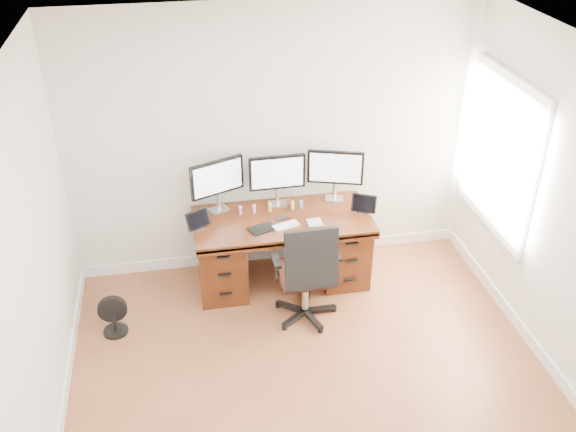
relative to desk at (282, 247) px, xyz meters
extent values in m
plane|color=brown|center=(0.00, -1.83, -0.40)|extent=(4.50, 4.50, 0.00)
cube|color=silver|center=(0.00, 0.42, 0.95)|extent=(4.00, 0.10, 2.70)
cube|color=white|center=(1.97, -0.33, 1.00)|extent=(0.04, 1.30, 1.50)
cube|color=white|center=(1.95, -0.33, 1.00)|extent=(0.01, 1.15, 1.35)
cube|color=#451F0D|center=(0.00, -0.03, 0.32)|extent=(1.70, 0.80, 0.05)
cube|color=#451F0D|center=(-0.60, 0.00, -0.05)|extent=(0.45, 0.70, 0.70)
cube|color=#451F0D|center=(0.60, 0.00, -0.05)|extent=(0.45, 0.70, 0.70)
cube|color=black|center=(0.00, 0.27, 0.10)|extent=(0.74, 0.03, 0.40)
cylinder|color=black|center=(0.11, -0.59, -0.36)|extent=(0.57, 0.57, 0.08)
cylinder|color=silver|center=(0.11, -0.59, -0.12)|extent=(0.06, 0.06, 0.40)
cube|color=black|center=(0.11, -0.59, 0.08)|extent=(0.49, 0.47, 0.07)
cube|color=black|center=(0.12, -0.81, 0.39)|extent=(0.47, 0.06, 0.56)
cube|color=black|center=(-0.16, -0.59, 0.27)|extent=(0.06, 0.24, 0.03)
cube|color=black|center=(0.39, -0.59, 0.27)|extent=(0.06, 0.24, 0.03)
cylinder|color=black|center=(-1.63, -0.51, -0.39)|extent=(0.22, 0.22, 0.03)
cylinder|color=black|center=(-1.63, -0.51, -0.28)|extent=(0.04, 0.04, 0.19)
cylinder|color=black|center=(-1.63, -0.51, -0.15)|extent=(0.26, 0.07, 0.26)
cube|color=silver|center=(-0.58, 0.24, 0.35)|extent=(0.22, 0.20, 0.01)
cylinder|color=silver|center=(-0.58, 0.24, 0.44)|extent=(0.04, 0.04, 0.18)
cube|color=black|center=(-0.58, 0.24, 0.70)|extent=(0.52, 0.24, 0.35)
cube|color=white|center=(-0.57, 0.22, 0.70)|extent=(0.46, 0.19, 0.30)
cube|color=silver|center=(0.00, 0.24, 0.35)|extent=(0.18, 0.14, 0.01)
cylinder|color=silver|center=(0.00, 0.24, 0.44)|extent=(0.04, 0.04, 0.18)
cube|color=black|center=(0.00, 0.24, 0.70)|extent=(0.55, 0.04, 0.35)
cube|color=white|center=(0.00, 0.22, 0.70)|extent=(0.50, 0.01, 0.30)
cube|color=silver|center=(0.58, 0.24, 0.35)|extent=(0.21, 0.19, 0.01)
cylinder|color=silver|center=(0.58, 0.24, 0.44)|extent=(0.04, 0.04, 0.18)
cube|color=black|center=(0.58, 0.24, 0.70)|extent=(0.53, 0.20, 0.35)
cube|color=white|center=(0.57, 0.22, 0.70)|extent=(0.48, 0.16, 0.30)
cube|color=silver|center=(-0.80, -0.08, 0.35)|extent=(0.13, 0.12, 0.01)
cube|color=black|center=(-0.80, -0.08, 0.45)|extent=(0.24, 0.18, 0.17)
cube|color=silver|center=(0.79, -0.08, 0.35)|extent=(0.13, 0.12, 0.01)
cube|color=black|center=(0.79, -0.08, 0.45)|extent=(0.24, 0.17, 0.17)
cube|color=white|center=(0.01, -0.18, 0.36)|extent=(0.27, 0.18, 0.01)
cube|color=silver|center=(0.29, -0.17, 0.35)|extent=(0.14, 0.14, 0.01)
cube|color=black|center=(-0.22, -0.19, 0.35)|extent=(0.29, 0.24, 0.01)
cube|color=black|center=(-0.01, -0.04, 0.35)|extent=(0.14, 0.10, 0.01)
cylinder|color=#916ACC|center=(-0.38, 0.12, 0.38)|extent=(0.03, 0.03, 0.06)
sphere|color=#916ACC|center=(-0.38, 0.12, 0.42)|extent=(0.04, 0.04, 0.04)
cylinder|color=pink|center=(-0.25, 0.12, 0.38)|extent=(0.03, 0.03, 0.06)
sphere|color=pink|center=(-0.25, 0.12, 0.42)|extent=(0.04, 0.04, 0.04)
cylinder|color=#D7C05D|center=(-0.10, 0.12, 0.38)|extent=(0.03, 0.03, 0.06)
sphere|color=#D7C05D|center=(-0.10, 0.12, 0.42)|extent=(0.04, 0.04, 0.04)
cylinder|color=#E3AA58|center=(0.13, 0.12, 0.38)|extent=(0.03, 0.03, 0.06)
sphere|color=#E3AA58|center=(0.13, 0.12, 0.42)|extent=(0.04, 0.04, 0.04)
cylinder|color=#5381F0|center=(0.21, 0.12, 0.38)|extent=(0.03, 0.03, 0.06)
sphere|color=#5381F0|center=(0.21, 0.12, 0.42)|extent=(0.04, 0.04, 0.04)
camera|label=1|loc=(-0.91, -5.20, 3.52)|focal=40.00mm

